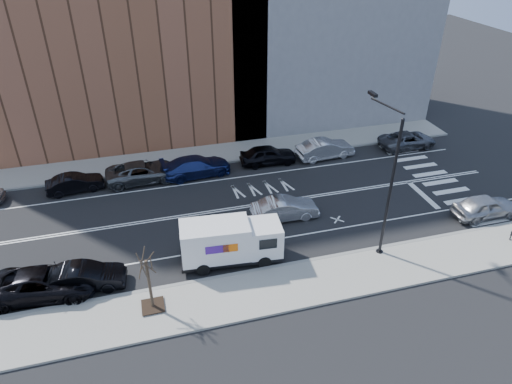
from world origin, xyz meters
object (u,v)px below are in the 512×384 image
far_parked_b (75,183)px  driving_sedan (285,209)px  near_parked_front (486,207)px  fedex_van (230,242)px

far_parked_b → driving_sedan: size_ratio=0.90×
far_parked_b → near_parked_front: 29.91m
fedex_van → far_parked_b: bearing=135.6°
far_parked_b → driving_sedan: (14.22, -7.68, 0.07)m
fedex_van → far_parked_b: (-9.59, 11.17, -0.77)m
driving_sedan → near_parked_front: 13.97m
far_parked_b → fedex_van: bearing=-146.1°
far_parked_b → near_parked_front: near_parked_front is taller
far_parked_b → near_parked_front: size_ratio=0.90×
driving_sedan → far_parked_b: bearing=63.0°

